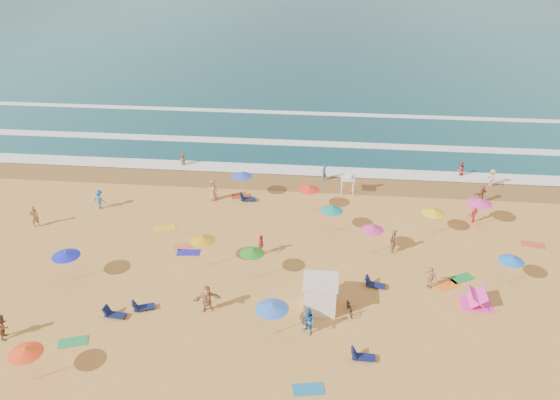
{
  "coord_description": "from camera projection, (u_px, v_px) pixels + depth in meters",
  "views": [
    {
      "loc": [
        3.62,
        -33.4,
        22.56
      ],
      "look_at": [
        -0.3,
        6.0,
        1.5
      ],
      "focal_mm": 35.0,
      "sensor_mm": 36.0,
      "label": 1
    }
  ],
  "objects": [
    {
      "name": "ground",
      "position": [
        276.0,
        256.0,
        40.25
      ],
      "size": [
        220.0,
        220.0,
        0.0
      ],
      "primitive_type": "plane",
      "color": "gold",
      "rests_on": "ground"
    },
    {
      "name": "surf_foam",
      "position": [
        297.0,
        145.0,
        58.94
      ],
      "size": [
        200.0,
        18.7,
        0.05
      ],
      "color": "white",
      "rests_on": "ground"
    },
    {
      "name": "bicycle",
      "position": [
        350.0,
        307.0,
        34.43
      ],
      "size": [
        0.83,
        1.6,
        0.8
      ],
      "primitive_type": "imported",
      "rotation": [
        0.0,
        0.0,
        0.21
      ],
      "color": "black",
      "rests_on": "ground"
    },
    {
      "name": "loungers",
      "position": [
        375.0,
        278.0,
        37.55
      ],
      "size": [
        42.66,
        18.94,
        0.34
      ],
      "color": "#0E1847",
      "rests_on": "ground"
    },
    {
      "name": "beachgoers",
      "position": [
        291.0,
        224.0,
        42.77
      ],
      "size": [
        48.21,
        26.56,
        2.14
      ],
      "color": "tan",
      "rests_on": "ground"
    },
    {
      "name": "towels",
      "position": [
        253.0,
        274.0,
        38.28
      ],
      "size": [
        44.27,
        23.6,
        0.03
      ],
      "color": "red",
      "rests_on": "ground"
    },
    {
      "name": "cabana",
      "position": [
        320.0,
        295.0,
        34.58
      ],
      "size": [
        2.0,
        2.0,
        2.0
      ],
      "primitive_type": "cube",
      "color": "silver",
      "rests_on": "ground"
    },
    {
      "name": "beach_umbrellas",
      "position": [
        347.0,
        235.0,
        38.74
      ],
      "size": [
        44.8,
        23.86,
        0.71
      ],
      "color": "gold",
      "rests_on": "ground"
    },
    {
      "name": "lifeguard_stand",
      "position": [
        348.0,
        183.0,
        48.6
      ],
      "size": [
        1.2,
        1.2,
        2.1
      ],
      "primitive_type": null,
      "color": "white",
      "rests_on": "ground"
    },
    {
      "name": "cabana_roof",
      "position": [
        321.0,
        281.0,
        34.08
      ],
      "size": [
        2.2,
        2.2,
        0.12
      ],
      "primitive_type": "cube",
      "color": "silver",
      "rests_on": "cabana"
    },
    {
      "name": "popup_tents",
      "position": [
        538.0,
        264.0,
        38.31
      ],
      "size": [
        12.4,
        10.46,
        1.2
      ],
      "color": "#FF38B8",
      "rests_on": "ground"
    },
    {
      "name": "ocean",
      "position": [
        318.0,
        32.0,
        114.05
      ],
      "size": [
        220.0,
        140.0,
        0.18
      ],
      "primitive_type": "cube",
      "color": "#0C4756",
      "rests_on": "ground"
    },
    {
      "name": "wet_sand",
      "position": [
        290.0,
        182.0,
        51.23
      ],
      "size": [
        220.0,
        220.0,
        0.0
      ],
      "primitive_type": "plane",
      "color": "olive",
      "rests_on": "ground"
    }
  ]
}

